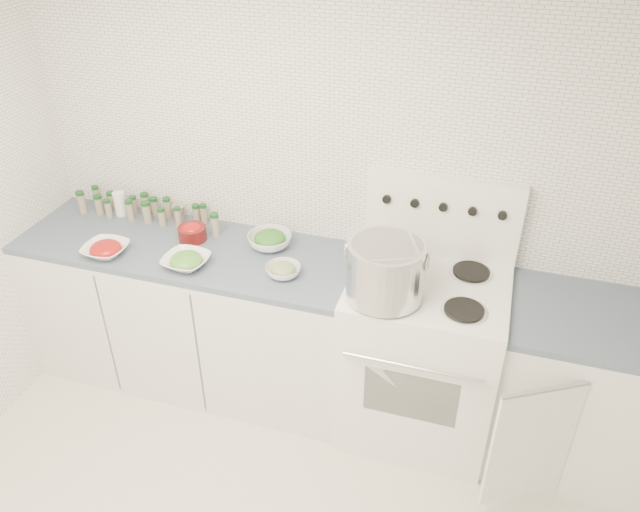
# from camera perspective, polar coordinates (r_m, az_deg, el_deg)

# --- Properties ---
(room_walls) EXTENTS (3.54, 3.04, 2.52)m
(room_walls) POSITION_cam_1_polar(r_m,az_deg,el_deg) (1.84, -8.85, -4.45)
(room_walls) COLOR white
(room_walls) RESTS_ON ground
(counter_left) EXTENTS (1.85, 0.62, 0.90)m
(counter_left) POSITION_cam_1_polar(r_m,az_deg,el_deg) (3.66, -11.37, -5.11)
(counter_left) COLOR white
(counter_left) RESTS_ON ground
(stove) EXTENTS (0.76, 0.70, 1.36)m
(stove) POSITION_cam_1_polar(r_m,az_deg,el_deg) (3.30, 9.29, -8.67)
(stove) COLOR white
(stove) RESTS_ON ground
(counter_right) EXTENTS (0.89, 0.83, 0.90)m
(counter_right) POSITION_cam_1_polar(r_m,az_deg,el_deg) (3.38, 23.34, -11.41)
(counter_right) COLOR white
(counter_right) RESTS_ON ground
(stock_pot) EXTENTS (0.38, 0.36, 0.27)m
(stock_pot) POSITION_cam_1_polar(r_m,az_deg,el_deg) (2.82, 6.03, -1.13)
(stock_pot) COLOR silver
(stock_pot) RESTS_ON stove
(bowl_tomato) EXTENTS (0.23, 0.23, 0.08)m
(bowl_tomato) POSITION_cam_1_polar(r_m,az_deg,el_deg) (3.43, -19.02, 0.61)
(bowl_tomato) COLOR white
(bowl_tomato) RESTS_ON counter_left
(bowl_snowpea) EXTENTS (0.24, 0.24, 0.08)m
(bowl_snowpea) POSITION_cam_1_polar(r_m,az_deg,el_deg) (3.22, -12.15, -0.42)
(bowl_snowpea) COLOR white
(bowl_snowpea) RESTS_ON counter_left
(bowl_broccoli) EXTENTS (0.26, 0.26, 0.09)m
(bowl_broccoli) POSITION_cam_1_polar(r_m,az_deg,el_deg) (3.31, -4.63, 1.50)
(bowl_broccoli) COLOR white
(bowl_broccoli) RESTS_ON counter_left
(bowl_zucchini) EXTENTS (0.20, 0.20, 0.07)m
(bowl_zucchini) POSITION_cam_1_polar(r_m,az_deg,el_deg) (3.09, -3.38, -1.29)
(bowl_zucchini) COLOR white
(bowl_zucchini) RESTS_ON counter_left
(bowl_pepper) EXTENTS (0.15, 0.15, 0.09)m
(bowl_pepper) POSITION_cam_1_polar(r_m,az_deg,el_deg) (3.44, -11.61, 2.16)
(bowl_pepper) COLOR #530F0E
(bowl_pepper) RESTS_ON counter_left
(salt_canister) EXTENTS (0.07, 0.07, 0.14)m
(salt_canister) POSITION_cam_1_polar(r_m,az_deg,el_deg) (3.78, -17.81, 4.58)
(salt_canister) COLOR white
(salt_canister) RESTS_ON counter_left
(tin_can) EXTENTS (0.09, 0.09, 0.09)m
(tin_can) POSITION_cam_1_polar(r_m,az_deg,el_deg) (3.64, -12.78, 3.82)
(tin_can) COLOR #A7A18D
(tin_can) RESTS_ON counter_left
(spice_cluster) EXTENTS (0.90, 0.16, 0.14)m
(spice_cluster) POSITION_cam_1_polar(r_m,az_deg,el_deg) (3.70, -15.78, 4.18)
(spice_cluster) COLOR gray
(spice_cluster) RESTS_ON counter_left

